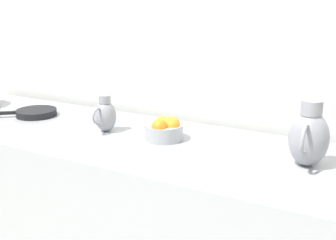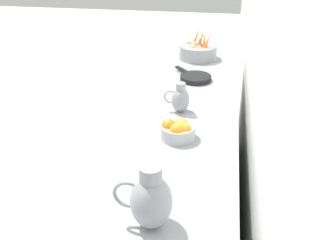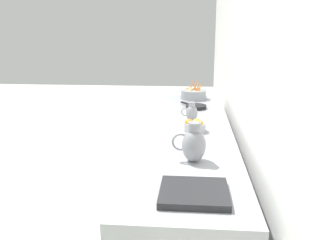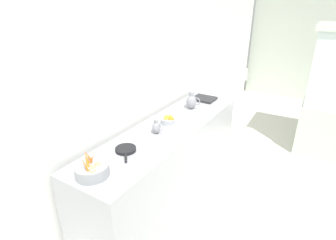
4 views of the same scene
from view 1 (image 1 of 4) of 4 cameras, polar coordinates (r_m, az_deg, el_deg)
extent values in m
cube|color=white|center=(2.02, 16.71, 14.80)|extent=(0.10, 8.44, 3.00)
cube|color=#9EA0A5|center=(2.07, -2.87, -14.86)|extent=(0.71, 2.84, 0.92)
cylinder|color=#9EA0A5|center=(1.87, -0.59, -1.60)|extent=(0.18, 0.18, 0.07)
sphere|color=orange|center=(1.88, -0.77, -0.50)|extent=(0.07, 0.07, 0.07)
sphere|color=orange|center=(1.82, -1.17, -1.05)|extent=(0.07, 0.07, 0.07)
sphere|color=orange|center=(1.84, 0.56, -0.87)|extent=(0.07, 0.07, 0.07)
sphere|color=orange|center=(1.88, 0.59, -0.51)|extent=(0.07, 0.07, 0.07)
sphere|color=orange|center=(1.86, 0.33, -0.67)|extent=(0.08, 0.08, 0.08)
ellipsoid|color=gray|center=(1.65, 18.69, -2.44)|extent=(0.15, 0.15, 0.21)
cylinder|color=gray|center=(1.61, 19.07, 1.63)|extent=(0.08, 0.08, 0.06)
torus|color=gray|center=(1.56, 18.20, -2.59)|extent=(0.11, 0.01, 0.11)
ellipsoid|color=gray|center=(2.00, -8.55, 0.50)|extent=(0.10, 0.10, 0.15)
cylinder|color=gray|center=(1.98, -8.65, 2.83)|extent=(0.06, 0.06, 0.04)
torus|color=gray|center=(1.95, -9.57, 0.50)|extent=(0.08, 0.01, 0.08)
cylinder|color=black|center=(2.37, -17.56, 0.97)|extent=(0.21, 0.21, 0.03)
cube|color=black|center=(2.39, -21.79, 0.88)|extent=(0.11, 0.12, 0.02)
camera|label=2|loc=(1.95, 54.99, 20.14)|focal=39.75mm
camera|label=3|loc=(2.29, 78.19, 8.58)|focal=35.28mm
camera|label=4|loc=(3.56, -66.26, 19.72)|focal=28.43mm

